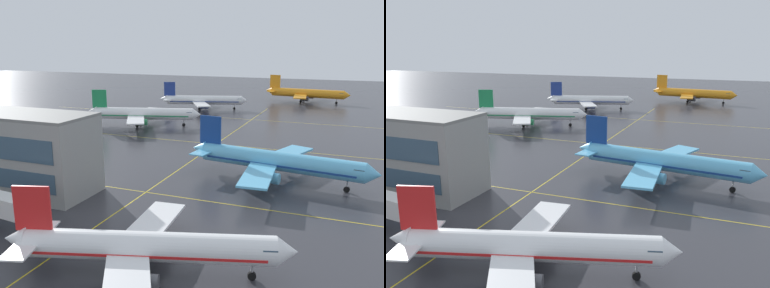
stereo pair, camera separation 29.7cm
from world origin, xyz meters
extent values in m
cylinder|color=white|center=(13.29, 13.27, 3.60)|extent=(27.85, 11.57, 3.34)
cone|color=white|center=(27.81, 17.80, 3.60)|extent=(3.16, 3.81, 3.27)
cone|color=white|center=(-1.48, 8.66, 3.96)|extent=(3.63, 3.87, 3.17)
cube|color=red|center=(0.71, 9.34, 7.74)|extent=(4.12, 1.56, 5.27)
cube|color=white|center=(1.07, 6.69, 3.96)|extent=(4.05, 5.20, 0.21)
cube|color=white|center=(-0.50, 11.73, 3.96)|extent=(4.05, 5.20, 0.21)
cube|color=white|center=(10.23, 20.14, 3.08)|extent=(5.78, 13.55, 0.35)
cylinder|color=#4C4C51|center=(14.82, 8.96, 1.93)|extent=(3.40, 2.65, 1.85)
cylinder|color=#4C4C51|center=(12.10, 17.68, 1.93)|extent=(3.40, 2.65, 1.85)
cube|color=#385166|center=(25.88, 17.20, 4.09)|extent=(2.43, 3.41, 0.62)
cube|color=red|center=(13.29, 13.27, 3.19)|extent=(25.71, 10.93, 0.32)
cylinder|color=#99999E|center=(24.20, 16.67, 1.45)|extent=(0.25, 0.25, 1.45)
cylinder|color=black|center=(24.20, 16.67, 0.48)|extent=(1.04, 0.67, 0.97)
cylinder|color=#99999E|center=(12.30, 10.56, 1.45)|extent=(0.25, 0.25, 1.45)
cylinder|color=black|center=(12.30, 10.56, 0.48)|extent=(1.04, 0.67, 0.97)
cylinder|color=#99999E|center=(10.93, 14.93, 1.45)|extent=(0.25, 0.25, 1.45)
cylinder|color=black|center=(10.93, 14.93, 0.48)|extent=(1.04, 0.67, 0.97)
cylinder|color=#5BB7E5|center=(20.63, 52.03, 3.98)|extent=(31.31, 7.84, 3.69)
cone|color=#5BB7E5|center=(37.29, 49.77, 3.98)|extent=(2.99, 3.93, 3.62)
cone|color=#5BB7E5|center=(3.69, 54.33, 4.37)|extent=(3.55, 3.89, 3.51)
cube|color=navy|center=(6.19, 53.99, 8.55)|extent=(4.67, 0.97, 5.83)
cube|color=#5BB7E5|center=(5.32, 51.17, 4.37)|extent=(3.76, 5.43, 0.23)
cube|color=#5BB7E5|center=(6.10, 56.94, 4.37)|extent=(3.76, 5.43, 0.23)
cube|color=#5BB7E5|center=(18.56, 43.97, 3.40)|extent=(6.12, 14.91, 0.39)
cube|color=#5BB7E5|center=(20.78, 60.34, 3.40)|extent=(9.68, 15.43, 0.39)
cylinder|color=#5BB7E5|center=(20.15, 47.00, 2.14)|extent=(3.55, 2.47, 2.04)
cylinder|color=#5BB7E5|center=(21.51, 57.01, 2.14)|extent=(3.55, 2.47, 2.04)
cube|color=#385166|center=(35.08, 50.07, 4.52)|extent=(2.19, 3.60, 0.68)
cube|color=navy|center=(20.63, 52.03, 3.52)|extent=(28.85, 7.54, 0.35)
cylinder|color=#99999E|center=(33.15, 50.33, 1.60)|extent=(0.27, 0.27, 1.60)
cylinder|color=black|center=(33.15, 50.33, 0.53)|extent=(1.12, 0.58, 1.07)
cylinder|color=#99999E|center=(18.37, 49.79, 1.60)|extent=(0.27, 0.27, 1.60)
cylinder|color=black|center=(18.37, 49.79, 0.53)|extent=(1.12, 0.58, 1.07)
cylinder|color=#99999E|center=(19.05, 54.79, 1.60)|extent=(0.27, 0.27, 1.60)
cylinder|color=black|center=(19.05, 54.79, 0.53)|extent=(1.12, 0.58, 1.07)
cylinder|color=white|center=(-29.42, 91.67, 4.00)|extent=(31.01, 12.33, 3.71)
cone|color=white|center=(-13.21, 96.41, 4.00)|extent=(3.46, 4.20, 3.63)
cone|color=white|center=(-45.90, 86.85, 4.39)|extent=(3.99, 4.26, 3.52)
cube|color=#197F47|center=(-43.46, 87.56, 8.59)|extent=(4.59, 1.65, 5.85)
cube|color=white|center=(-43.11, 84.61, 4.39)|extent=(4.42, 5.75, 0.23)
cube|color=white|center=(-44.75, 90.23, 4.39)|extent=(4.42, 5.75, 0.23)
cube|color=white|center=(-28.02, 83.44, 3.42)|extent=(11.41, 15.29, 0.39)
cube|color=white|center=(-32.68, 99.36, 3.42)|extent=(6.16, 14.98, 0.39)
cylinder|color=#2D9956|center=(-27.80, 86.86, 2.15)|extent=(3.76, 2.90, 2.05)
cylinder|color=#2D9956|center=(-30.65, 96.60, 2.15)|extent=(3.76, 2.90, 2.05)
cube|color=#385166|center=(-15.37, 95.78, 4.54)|extent=(2.64, 3.77, 0.68)
cube|color=#197F47|center=(-29.42, 91.67, 3.54)|extent=(28.62, 11.67, 0.35)
cylinder|color=#99999E|center=(-17.24, 95.24, 1.61)|extent=(0.27, 0.27, 1.61)
cylinder|color=black|center=(-17.24, 95.24, 0.54)|extent=(1.15, 0.72, 1.07)
cylinder|color=#99999E|center=(-30.58, 88.69, 1.61)|extent=(0.27, 0.27, 1.61)
cylinder|color=black|center=(-30.58, 88.69, 0.54)|extent=(1.15, 0.72, 1.07)
cylinder|color=#99999E|center=(-32.00, 93.56, 1.61)|extent=(0.27, 0.27, 1.61)
cylinder|color=black|center=(-32.00, 93.56, 0.54)|extent=(1.15, 0.72, 1.07)
cylinder|color=white|center=(-23.41, 131.08, 3.82)|extent=(29.40, 12.62, 3.54)
cone|color=white|center=(-8.11, 136.09, 3.82)|extent=(3.38, 4.05, 3.47)
cone|color=white|center=(-38.98, 125.99, 4.19)|extent=(3.87, 4.12, 3.36)
cube|color=navy|center=(-36.68, 126.75, 8.19)|extent=(4.35, 1.71, 5.58)
cube|color=white|center=(-36.25, 123.95, 4.19)|extent=(4.33, 5.53, 0.22)
cube|color=white|center=(-37.99, 129.25, 4.19)|extent=(4.33, 5.53, 0.22)
cube|color=white|center=(-21.83, 123.28, 3.26)|extent=(11.19, 14.50, 0.37)
cube|color=white|center=(-26.75, 138.31, 3.26)|extent=(6.30, 14.40, 0.37)
cylinder|color=navy|center=(-21.73, 126.54, 2.05)|extent=(3.61, 2.84, 1.95)
cylinder|color=navy|center=(-24.74, 135.74, 2.05)|extent=(3.61, 2.84, 1.95)
cube|color=#385166|center=(-10.14, 135.42, 4.33)|extent=(2.60, 3.61, 0.65)
cube|color=navy|center=(-23.41, 131.08, 3.37)|extent=(27.15, 11.91, 0.34)
cylinder|color=#99999E|center=(-11.91, 134.85, 1.54)|extent=(0.26, 0.26, 1.54)
cylinder|color=black|center=(-11.91, 134.85, 0.51)|extent=(1.10, 0.72, 1.02)
cylinder|color=#99999E|center=(-24.42, 128.21, 1.54)|extent=(0.26, 0.26, 1.54)
cylinder|color=black|center=(-24.42, 128.21, 0.51)|extent=(1.10, 0.72, 1.02)
cylinder|color=#99999E|center=(-25.93, 132.81, 1.54)|extent=(0.26, 0.26, 1.54)
cylinder|color=black|center=(-25.93, 132.81, 0.51)|extent=(1.10, 0.72, 1.02)
cylinder|color=orange|center=(12.52, 168.49, 4.11)|extent=(32.31, 7.27, 3.81)
cone|color=orange|center=(29.76, 166.61, 4.11)|extent=(3.00, 3.99, 3.73)
cone|color=orange|center=(-5.03, 170.41, 4.51)|extent=(3.58, 3.95, 3.62)
cube|color=orange|center=(-2.43, 170.13, 8.82)|extent=(4.82, 0.88, 6.02)
cube|color=orange|center=(-3.26, 167.19, 4.51)|extent=(3.76, 5.53, 0.24)
cube|color=orange|center=(-2.61, 173.17, 4.51)|extent=(3.76, 5.53, 0.24)
cube|color=orange|center=(10.59, 160.13, 3.51)|extent=(6.70, 15.49, 0.40)
cube|color=orange|center=(12.45, 177.07, 3.51)|extent=(9.66, 15.92, 0.40)
cylinder|color=#333338|center=(12.15, 163.29, 2.21)|extent=(3.62, 2.46, 2.11)
cylinder|color=#333338|center=(13.28, 173.65, 2.21)|extent=(3.62, 2.46, 2.11)
cube|color=#385166|center=(27.47, 166.86, 4.66)|extent=(2.17, 3.68, 0.70)
cube|color=orange|center=(12.52, 168.49, 3.63)|extent=(29.76, 7.03, 0.36)
cylinder|color=#99999E|center=(25.47, 167.07, 1.65)|extent=(0.28, 0.28, 1.65)
cylinder|color=black|center=(25.47, 167.07, 0.55)|extent=(1.15, 0.57, 1.10)
cylinder|color=#99999E|center=(10.24, 166.12, 1.65)|extent=(0.28, 0.28, 1.65)
cylinder|color=black|center=(10.24, 166.12, 0.55)|extent=(1.15, 0.57, 1.10)
cylinder|color=#99999E|center=(10.81, 171.30, 1.65)|extent=(0.28, 0.28, 1.65)
cylinder|color=black|center=(10.81, 171.30, 0.55)|extent=(1.15, 0.57, 1.10)
cube|color=yellow|center=(0.00, 37.14, 0.00)|extent=(165.61, 0.20, 0.01)
cube|color=yellow|center=(0.00, 76.28, 0.00)|extent=(165.61, 0.20, 0.01)
cube|color=yellow|center=(0.00, 115.42, 0.00)|extent=(165.61, 0.20, 0.01)
cube|color=yellow|center=(0.00, 56.71, 0.00)|extent=(0.20, 172.22, 0.01)
cylinder|color=silver|center=(-5.26, 15.12, 4.10)|extent=(3.38, 3.38, 2.97)
cube|color=#47474C|center=(-3.97, 14.99, 4.10)|extent=(1.89, 3.11, 2.97)
cylinder|color=#99999E|center=(-7.79, 15.37, 2.05)|extent=(0.56, 0.56, 4.10)
cube|color=#99999E|center=(-7.79, 15.37, 0.10)|extent=(1.20, 1.20, 0.20)
camera|label=1|loc=(33.25, -23.91, 25.56)|focal=38.48mm
camera|label=2|loc=(33.53, -23.80, 25.56)|focal=38.48mm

